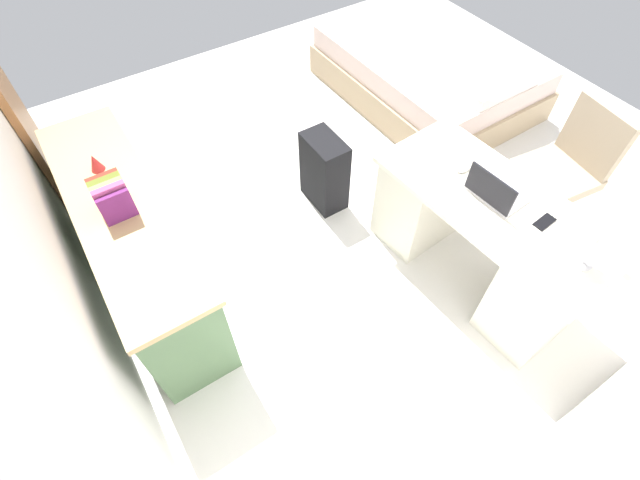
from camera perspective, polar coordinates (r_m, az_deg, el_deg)
ground_plane at (r=3.72m, az=7.75°, el=5.88°), size 5.41×5.41×0.00m
desk at (r=3.09m, az=19.47°, el=0.32°), size 1.48×0.76×0.72m
office_chair at (r=3.63m, az=27.74°, el=7.08°), size 0.52×0.52×0.94m
credenza at (r=3.07m, az=-21.75°, el=-0.63°), size 1.80×0.48×0.79m
bed at (r=4.67m, az=13.39°, el=19.71°), size 1.92×1.43×0.58m
suitcase_black at (r=3.44m, az=0.55°, el=8.54°), size 0.36×0.22×0.59m
laptop at (r=2.81m, az=20.95°, el=5.64°), size 0.32×0.24×0.21m
computer_mouse at (r=2.95m, az=17.49°, el=8.57°), size 0.07×0.10×0.03m
cell_phone_near_laptop at (r=2.83m, az=26.26°, el=2.03°), size 0.08×0.14×0.01m
desk_lamp at (r=2.57m, az=31.46°, el=1.39°), size 0.16×0.11×0.34m
book_row at (r=2.68m, az=-24.56°, el=4.99°), size 0.19×0.17×0.21m
figurine_small at (r=3.00m, az=-26.30°, el=8.67°), size 0.08×0.08×0.11m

